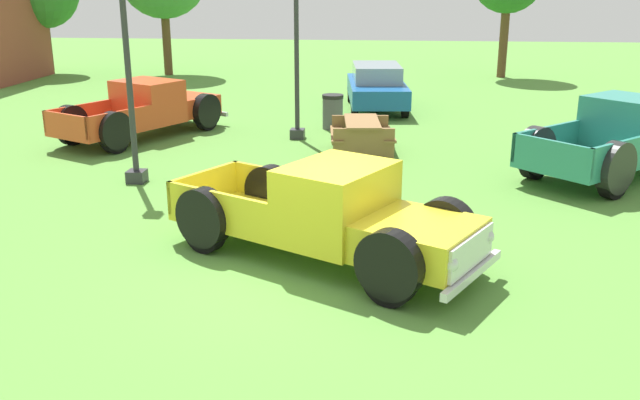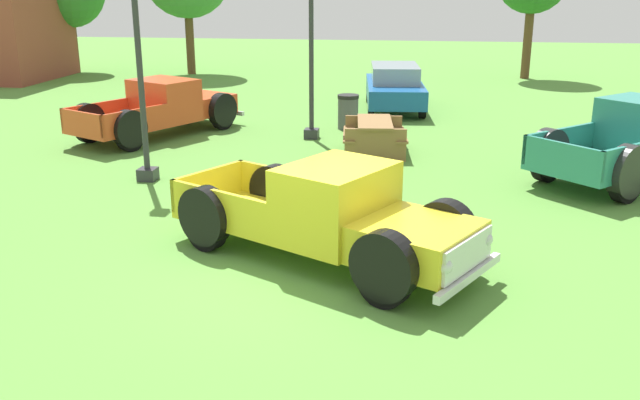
% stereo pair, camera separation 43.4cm
% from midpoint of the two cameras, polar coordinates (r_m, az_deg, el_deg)
% --- Properties ---
extents(ground_plane, '(80.00, 80.00, 0.00)m').
position_cam_midpoint_polar(ground_plane, '(9.96, -2.44, -5.84)').
color(ground_plane, '#548C38').
extents(pickup_truck_foreground, '(4.99, 3.78, 1.46)m').
position_cam_midpoint_polar(pickup_truck_foreground, '(9.99, 0.39, -1.46)').
color(pickup_truck_foreground, yellow).
rests_on(pickup_truck_foreground, ground_plane).
extents(pickup_truck_behind_left, '(5.06, 4.95, 1.60)m').
position_cam_midpoint_polar(pickup_truck_behind_left, '(16.26, 23.41, 4.79)').
color(pickup_truck_behind_left, '#2D8475').
rests_on(pickup_truck_behind_left, ground_plane).
extents(pickup_truck_behind_right, '(3.70, 5.02, 1.46)m').
position_cam_midpoint_polar(pickup_truck_behind_right, '(19.12, -14.34, 7.21)').
color(pickup_truck_behind_right, '#D14723').
rests_on(pickup_truck_behind_right, ground_plane).
extents(sedan_distant_a, '(2.11, 4.34, 1.40)m').
position_cam_midpoint_polar(sedan_distant_a, '(22.52, 4.09, 9.29)').
color(sedan_distant_a, '#195699').
rests_on(sedan_distant_a, ground_plane).
extents(lamp_post_near, '(0.36, 0.36, 4.59)m').
position_cam_midpoint_polar(lamp_post_near, '(17.93, -2.64, 12.57)').
color(lamp_post_near, '#2D2D33').
rests_on(lamp_post_near, ground_plane).
extents(lamp_post_far, '(0.36, 0.36, 4.15)m').
position_cam_midpoint_polar(lamp_post_far, '(14.37, -16.24, 9.76)').
color(lamp_post_far, '#2D2D33').
rests_on(lamp_post_far, ground_plane).
extents(picnic_table, '(1.65, 1.94, 0.78)m').
position_cam_midpoint_polar(picnic_table, '(16.67, 2.70, 5.56)').
color(picnic_table, olive).
rests_on(picnic_table, ground_plane).
extents(trash_can, '(0.59, 0.59, 0.95)m').
position_cam_midpoint_polar(trash_can, '(19.41, 0.40, 7.24)').
color(trash_can, '#4C4C51').
rests_on(trash_can, ground_plane).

